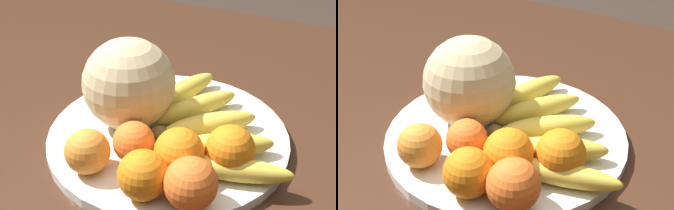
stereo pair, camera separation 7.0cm
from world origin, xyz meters
TOP-DOWN VIEW (x-y plane):
  - kitchen_table at (0.00, 0.00)m, footprint 1.54×1.11m
  - fruit_bowl at (0.07, -0.03)m, footprint 0.37×0.37m
  - melon at (-0.00, -0.03)m, footprint 0.14×0.14m
  - banana_bunch at (0.12, -0.01)m, footprint 0.27×0.28m
  - orange_front_left at (0.10, -0.17)m, footprint 0.07×0.07m
  - orange_front_right at (0.12, -0.11)m, footprint 0.07×0.07m
  - orange_mid_center at (0.01, -0.16)m, footprint 0.06×0.06m
  - orange_back_left at (0.18, -0.07)m, footprint 0.07×0.07m
  - orange_back_right at (0.05, -0.11)m, footprint 0.06×0.06m
  - orange_top_small at (0.16, -0.16)m, footprint 0.07×0.07m
  - produce_tag at (0.08, -0.07)m, footprint 0.09×0.05m

SIDE VIEW (x-z plane):
  - kitchen_table at x=0.00m, z-range 0.29..1.04m
  - fruit_bowl at x=0.07m, z-range 0.75..0.76m
  - produce_tag at x=0.08m, z-range 0.76..0.77m
  - banana_bunch at x=0.12m, z-range 0.76..0.80m
  - orange_back_right at x=0.05m, z-range 0.76..0.82m
  - orange_mid_center at x=0.01m, z-range 0.76..0.83m
  - orange_front_left at x=0.10m, z-range 0.76..0.83m
  - orange_back_left at x=0.18m, z-range 0.76..0.83m
  - orange_top_small at x=0.16m, z-range 0.76..0.83m
  - orange_front_right at x=0.12m, z-range 0.76..0.83m
  - melon at x=0.00m, z-range 0.76..0.91m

